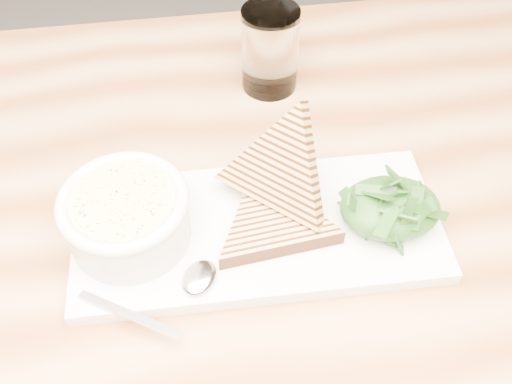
{
  "coord_description": "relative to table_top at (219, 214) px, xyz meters",
  "views": [
    {
      "loc": [
        0.18,
        -0.2,
        1.3
      ],
      "look_at": [
        0.22,
        0.2,
        0.83
      ],
      "focal_mm": 40.0,
      "sensor_mm": 36.0,
      "label": 1
    }
  ],
  "objects": [
    {
      "name": "spoon_handle",
      "position": [
        -0.1,
        -0.15,
        0.04
      ],
      "size": [
        0.1,
        0.06,
        0.0
      ],
      "primitive_type": "cube",
      "rotation": [
        0.0,
        0.0,
        -0.52
      ],
      "color": "silver",
      "rests_on": "platter"
    },
    {
      "name": "soup",
      "position": [
        -0.1,
        -0.05,
        0.09
      ],
      "size": [
        0.11,
        0.11,
        0.01
      ],
      "primitive_type": "cylinder",
      "color": "#E4D58B",
      "rests_on": "soup_bowl"
    },
    {
      "name": "salad_base",
      "position": [
        0.18,
        -0.06,
        0.06
      ],
      "size": [
        0.11,
        0.09,
        0.04
      ],
      "primitive_type": "ellipsoid",
      "color": "#134310",
      "rests_on": "platter"
    },
    {
      "name": "sandwich_flat",
      "position": [
        0.06,
        -0.06,
        0.05
      ],
      "size": [
        0.18,
        0.18,
        0.02
      ],
      "primitive_type": null,
      "rotation": [
        0.0,
        0.0,
        0.15
      ],
      "color": "tan",
      "rests_on": "platter"
    },
    {
      "name": "spoon_bowl",
      "position": [
        -0.03,
        -0.11,
        0.04
      ],
      "size": [
        0.05,
        0.05,
        0.01
      ],
      "primitive_type": "ellipsoid",
      "rotation": [
        0.0,
        0.0,
        -0.52
      ],
      "color": "silver",
      "rests_on": "platter"
    },
    {
      "name": "glass_near",
      "position": [
        0.09,
        0.21,
        0.08
      ],
      "size": [
        0.08,
        0.08,
        0.12
      ],
      "primitive_type": "cylinder",
      "color": "white",
      "rests_on": "table_top"
    },
    {
      "name": "table_leg_br",
      "position": [
        0.55,
        0.35,
        -0.39
      ],
      "size": [
        0.06,
        0.06,
        0.74
      ],
      "primitive_type": "cylinder",
      "color": "tan",
      "rests_on": "ground"
    },
    {
      "name": "glass_far",
      "position": [
        0.09,
        0.24,
        0.07
      ],
      "size": [
        0.07,
        0.07,
        0.1
      ],
      "primitive_type": "cylinder",
      "color": "white",
      "rests_on": "table_top"
    },
    {
      "name": "soup_bowl",
      "position": [
        -0.1,
        -0.05,
        0.06
      ],
      "size": [
        0.13,
        0.13,
        0.05
      ],
      "primitive_type": "cylinder",
      "color": "white",
      "rests_on": "platter"
    },
    {
      "name": "bowl_rim",
      "position": [
        -0.1,
        -0.05,
        0.1
      ],
      "size": [
        0.14,
        0.14,
        0.01
      ],
      "primitive_type": "torus",
      "color": "white",
      "rests_on": "soup_bowl"
    },
    {
      "name": "table_top",
      "position": [
        0.0,
        0.0,
        0.0
      ],
      "size": [
        1.24,
        0.85,
        0.04
      ],
      "primitive_type": "cube",
      "rotation": [
        0.0,
        0.0,
        0.04
      ],
      "color": "tan",
      "rests_on": "ground"
    },
    {
      "name": "sandwich_lean",
      "position": [
        0.07,
        -0.02,
        0.09
      ],
      "size": [
        0.22,
        0.22,
        0.18
      ],
      "primitive_type": null,
      "rotation": [
        0.99,
        0.0,
        -0.71
      ],
      "color": "tan",
      "rests_on": "sandwich_flat"
    },
    {
      "name": "platter",
      "position": [
        0.04,
        -0.05,
        0.03
      ],
      "size": [
        0.41,
        0.19,
        0.02
      ],
      "primitive_type": "cube",
      "rotation": [
        0.0,
        0.0,
        0.02
      ],
      "color": "white",
      "rests_on": "table_top"
    },
    {
      "name": "arugula_pile",
      "position": [
        0.18,
        -0.06,
        0.06
      ],
      "size": [
        0.11,
        0.1,
        0.05
      ],
      "primitive_type": null,
      "color": "#2D4F1C",
      "rests_on": "platter"
    }
  ]
}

